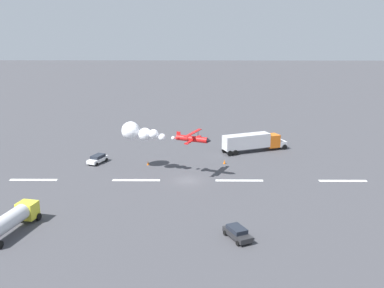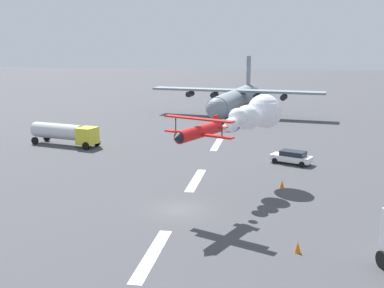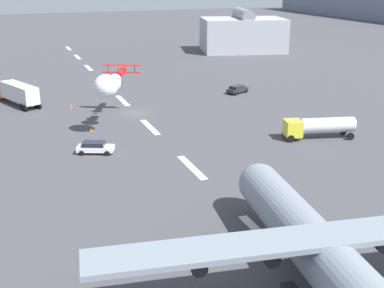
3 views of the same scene
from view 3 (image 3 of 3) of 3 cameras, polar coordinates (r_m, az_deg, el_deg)
The scene contains 18 objects.
ground_plane at distance 82.90m, azimuth -6.47°, elevation 3.55°, with size 440.00×440.00×0.00m, color #424247.
runway_stripe_0 at distance 158.40m, azimuth -13.82°, elevation 10.48°, with size 8.00×0.90×0.01m, color white.
runway_stripe_1 at distance 141.38m, azimuth -12.85°, elevation 9.59°, with size 8.00×0.90×0.01m, color white.
runway_stripe_2 at distance 124.45m, azimuth -11.63°, elevation 8.45°, with size 8.00×0.90×0.01m, color white.
runway_stripe_3 at distance 107.65m, azimuth -10.03°, elevation 6.95°, with size 8.00×0.90×0.01m, color white.
runway_stripe_4 at distance 91.07m, azimuth -7.87°, elevation 4.90°, with size 8.00×0.90×0.01m, color white.
runway_stripe_5 at distance 74.84m, azimuth -4.77°, elevation 1.93°, with size 8.00×0.90×0.01m, color white.
runway_stripe_6 at distance 59.26m, azimuth -0.02°, elevation -2.66°, with size 8.00×0.90×0.01m, color white.
runway_stripe_7 at distance 45.01m, azimuth 8.01°, elevation -10.25°, with size 8.00×0.90×0.01m, color white.
cargo_transport_plane at distance 37.38m, azimuth 14.09°, elevation -11.42°, with size 28.77×32.94×11.01m.
stunt_biplane_red at distance 71.99m, azimuth -9.44°, elevation 6.69°, with size 15.95×9.41×3.30m.
semi_truck_orange at distance 92.52m, azimuth -19.33°, elevation 5.57°, with size 13.70×7.86×3.70m.
fuel_tanker_truck at distance 71.17m, azimuth 14.12°, elevation 1.97°, with size 4.85×10.02×2.90m.
followme_car_yellow at distance 64.74m, azimuth -10.93°, elevation -0.35°, with size 3.46×4.92×1.52m.
airport_staff_sedan at distance 95.99m, azimuth 5.15°, elevation 6.22°, with size 3.59×4.84×1.52m.
hangar_building at distance 148.34m, azimuth 5.78°, elevation 12.31°, with size 20.02×25.92×12.02m.
traffic_cone_near at distance 87.52m, azimuth -13.55°, elevation 4.22°, with size 0.44×0.44×0.75m, color orange.
traffic_cone_far at distance 74.06m, azimuth -11.37°, elevation 1.73°, with size 0.44×0.44×0.75m, color orange.
Camera 3 is at (77.53, -19.65, 21.80)m, focal length 47.08 mm.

